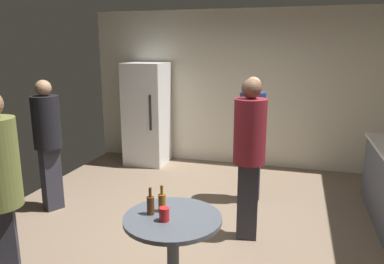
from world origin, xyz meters
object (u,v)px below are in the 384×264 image
(beer_bottle_amber, at_px, (162,202))
(person_in_maroon_shirt, at_px, (249,148))
(beer_bottle_brown, at_px, (150,205))
(foreground_table, at_px, (173,229))
(plastic_cup_red, at_px, (164,214))
(refrigerator, at_px, (147,114))
(person_in_black_shirt, at_px, (48,136))
(person_in_navy_shirt, at_px, (252,130))

(beer_bottle_amber, bearing_deg, person_in_maroon_shirt, 62.85)
(beer_bottle_amber, relative_size, beer_bottle_brown, 1.00)
(foreground_table, height_order, plastic_cup_red, plastic_cup_red)
(person_in_maroon_shirt, bearing_deg, plastic_cup_red, -28.29)
(refrigerator, height_order, person_in_black_shirt, refrigerator)
(foreground_table, xyz_separation_m, person_in_navy_shirt, (0.35, 2.20, 0.36))
(beer_bottle_brown, bearing_deg, person_in_black_shirt, 147.02)
(person_in_maroon_shirt, bearing_deg, foreground_table, -27.94)
(beer_bottle_amber, xyz_separation_m, person_in_maroon_shirt, (0.57, 1.11, 0.21))
(refrigerator, relative_size, person_in_black_shirt, 1.07)
(refrigerator, xyz_separation_m, person_in_black_shirt, (-0.42, -2.18, 0.08))
(plastic_cup_red, height_order, person_in_navy_shirt, person_in_navy_shirt)
(beer_bottle_amber, bearing_deg, plastic_cup_red, -63.56)
(plastic_cup_red, bearing_deg, person_in_navy_shirt, 80.30)
(foreground_table, xyz_separation_m, plastic_cup_red, (-0.04, -0.08, 0.16))
(beer_bottle_amber, distance_m, beer_bottle_brown, 0.10)
(beer_bottle_brown, xyz_separation_m, person_in_navy_shirt, (0.54, 2.20, 0.18))
(foreground_table, distance_m, person_in_maroon_shirt, 1.33)
(refrigerator, distance_m, person_in_black_shirt, 2.22)
(beer_bottle_amber, xyz_separation_m, plastic_cup_red, (0.08, -0.16, -0.03))
(person_in_maroon_shirt, bearing_deg, person_in_black_shirt, -98.06)
(person_in_maroon_shirt, bearing_deg, beer_bottle_amber, -34.19)
(beer_bottle_brown, height_order, person_in_navy_shirt, person_in_navy_shirt)
(plastic_cup_red, relative_size, person_in_navy_shirt, 0.06)
(refrigerator, xyz_separation_m, beer_bottle_amber, (1.55, -3.33, -0.08))
(foreground_table, xyz_separation_m, beer_bottle_brown, (-0.19, -0.00, 0.19))
(refrigerator, bearing_deg, foreground_table, -63.99)
(person_in_navy_shirt, relative_size, person_in_black_shirt, 1.01)
(foreground_table, distance_m, person_in_black_shirt, 2.44)
(refrigerator, height_order, beer_bottle_brown, refrigerator)
(person_in_maroon_shirt, bearing_deg, refrigerator, -143.49)
(person_in_navy_shirt, bearing_deg, person_in_black_shirt, -47.46)
(beer_bottle_brown, xyz_separation_m, plastic_cup_red, (0.15, -0.08, -0.03))
(beer_bottle_amber, bearing_deg, foreground_table, -32.17)
(person_in_navy_shirt, relative_size, person_in_maroon_shirt, 0.97)
(beer_bottle_brown, relative_size, person_in_navy_shirt, 0.14)
(refrigerator, relative_size, foreground_table, 2.25)
(foreground_table, xyz_separation_m, person_in_maroon_shirt, (0.45, 1.18, 0.40))
(refrigerator, xyz_separation_m, person_in_navy_shirt, (2.01, -1.21, 0.09))
(person_in_black_shirt, bearing_deg, beer_bottle_amber, -1.47)
(beer_bottle_amber, distance_m, person_in_navy_shirt, 2.19)
(refrigerator, distance_m, person_in_maroon_shirt, 3.07)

